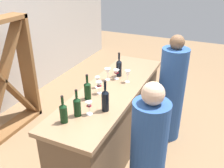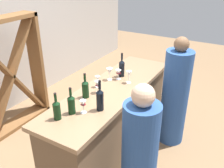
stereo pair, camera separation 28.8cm
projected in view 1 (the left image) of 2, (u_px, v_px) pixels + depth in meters
The scene contains 16 objects.
ground_plane at pixel (112, 150), 3.47m from camera, with size 12.00×12.00×0.00m, color #846647.
bar_counter at pixel (112, 121), 3.25m from camera, with size 2.25×0.65×0.99m.
wine_rack at pixel (1, 80), 3.54m from camera, with size 1.13×0.28×1.71m.
wine_bottle_leftmost_dark_green at pixel (63, 112), 2.33m from camera, with size 0.07×0.07×0.29m.
wine_bottle_second_left_dark_green at pixel (77, 106), 2.44m from camera, with size 0.07×0.07×0.29m.
wine_bottle_center_near_black at pixel (105, 99), 2.51m from camera, with size 0.08×0.08×0.34m.
wine_bottle_second_right_dark_green at pixel (88, 90), 2.74m from camera, with size 0.08×0.08×0.30m.
wine_bottle_rightmost_near_black at pixel (119, 67), 3.29m from camera, with size 0.07×0.07×0.33m.
wine_glass_near_left at pixel (128, 74), 3.13m from camera, with size 0.07×0.07×0.16m.
wine_glass_near_center at pixel (89, 106), 2.46m from camera, with size 0.06×0.06×0.14m.
wine_glass_near_right at pixel (116, 73), 3.22m from camera, with size 0.07×0.07×0.13m.
wine_glass_far_left at pixel (99, 85), 2.86m from camera, with size 0.07×0.07×0.15m.
wine_glass_far_center at pixel (108, 72), 3.18m from camera, with size 0.08×0.08×0.16m.
wine_glass_far_right at pixel (97, 80), 3.00m from camera, with size 0.07×0.07×0.14m.
person_left_guest at pixel (171, 93), 3.47m from camera, with size 0.41×0.41×1.55m.
person_center_guest at pixel (148, 154), 2.44m from camera, with size 0.43×0.43×1.46m.
Camera 1 is at (-2.46, -1.11, 2.37)m, focal length 39.62 mm.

